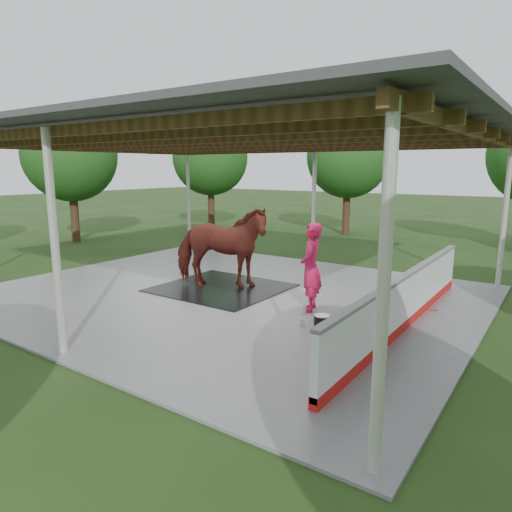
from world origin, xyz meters
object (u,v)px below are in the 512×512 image
Objects in this scene: horse at (221,247)px; handler at (311,267)px; dasher_board at (406,302)px; wash_bucket at (322,322)px.

handler is at bearing -121.52° from horse.
horse reaches higher than handler.
dasher_board is 5.09m from horse.
wash_bucket is (-1.33, -1.09, -0.39)m from dasher_board.
horse is at bearing -117.27° from handler.
dasher_board is 1.76m from wash_bucket.
horse is at bearing 159.75° from wash_bucket.
wash_bucket is at bearing 18.07° from handler.
horse reaches higher than wash_bucket.
handler is at bearing -178.20° from dasher_board.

